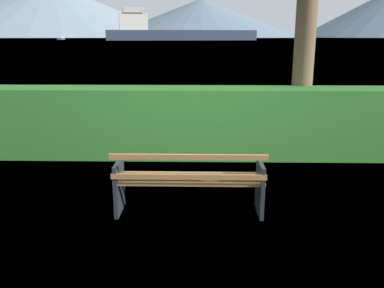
% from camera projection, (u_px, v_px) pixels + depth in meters
% --- Properties ---
extents(ground_plane, '(1400.00, 1400.00, 0.00)m').
position_uv_depth(ground_plane, '(189.00, 211.00, 5.40)').
color(ground_plane, '#4C6B33').
extents(water_surface, '(620.00, 620.00, 0.00)m').
position_uv_depth(water_surface, '(201.00, 39.00, 302.22)').
color(water_surface, '#7A99A8').
rests_on(water_surface, ground_plane).
extents(park_bench, '(1.90, 0.57, 0.87)m').
position_uv_depth(park_bench, '(189.00, 182.00, 5.23)').
color(park_bench, olive).
rests_on(park_bench, ground_plane).
extents(hedge_row, '(9.06, 0.85, 1.30)m').
position_uv_depth(hedge_row, '(193.00, 122.00, 7.76)').
color(hedge_row, '#2D6B28').
rests_on(hedge_row, ground_plane).
extents(cargo_ship_large, '(74.31, 26.61, 15.04)m').
position_uv_depth(cargo_ship_large, '(170.00, 31.00, 201.58)').
color(cargo_ship_large, '#2D384C').
rests_on(cargo_ship_large, water_surface).
extents(fishing_boat_near, '(3.19, 8.80, 1.70)m').
position_uv_depth(fishing_boat_near, '(61.00, 38.00, 238.78)').
color(fishing_boat_near, '#335693').
rests_on(fishing_boat_near, water_surface).
extents(distant_hills, '(787.48, 372.23, 74.65)m').
position_uv_depth(distant_hills, '(161.00, 11.00, 556.53)').
color(distant_hills, gray).
rests_on(distant_hills, ground_plane).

